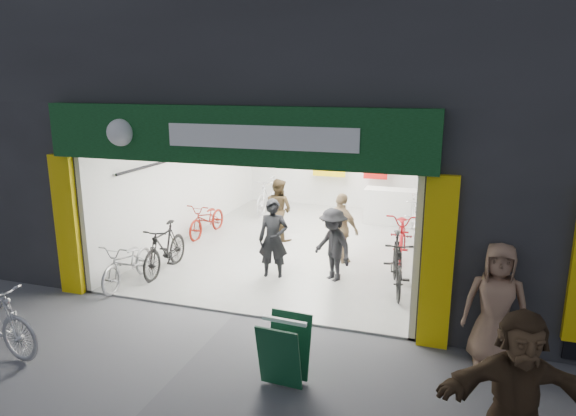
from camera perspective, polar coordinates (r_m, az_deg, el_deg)
The scene contains 16 objects.
ground at distance 8.96m, azimuth -6.02°, elevation -11.67°, with size 60.00×60.00×0.00m, color #56565B.
building at distance 12.59m, azimuth 7.07°, elevation 15.90°, with size 17.00×10.27×8.00m.
bike_left_front at distance 10.44m, azimuth -17.34°, elevation -5.80°, with size 0.59×1.70×0.89m, color #A6A6AB.
bike_left_midfront at distance 10.82m, azimuth -13.53°, elevation -4.42°, with size 0.49×1.74×1.05m, color black.
bike_left_midback at distance 13.22m, azimuth -8.96°, elevation -1.22°, with size 0.59×1.69×0.89m, color maroon.
bike_left_back at distance 15.27m, azimuth -2.16°, elevation 1.40°, with size 0.52×1.83×1.10m, color silver.
bike_right_front at distance 9.85m, azimuth 12.03°, elevation -6.05°, with size 0.51×1.81×1.09m, color black.
bike_right_mid at distance 11.87m, azimuth 12.60°, elevation -2.68°, with size 0.71×2.03×1.07m, color maroon.
bike_right_back at distance 13.53m, azimuth 13.82°, elevation -0.81°, with size 0.48×1.71×1.02m, color silver.
customer_a at distance 10.17m, azimuth -1.65°, elevation -3.51°, with size 0.59×0.39×1.63m, color black.
customer_b at distance 12.62m, azimuth -1.09°, elevation -0.21°, with size 0.76×0.59×1.56m, color #3B2E1B.
customer_c at distance 10.05m, azimuth 5.00°, elevation -4.18°, with size 0.96×0.55×1.49m, color black.
customer_d at distance 11.04m, azimuth 5.95°, elevation -2.34°, with size 0.91×0.38×1.56m, color #957956.
pedestrian_near at distance 7.69m, azimuth 22.08°, elevation -9.94°, with size 0.86×0.56×1.77m, color #88654F.
pedestrian_far at distance 5.81m, azimuth 24.08°, elevation -18.30°, with size 1.62×0.52×1.75m, color #3D2B1B.
sandwich_board at distance 6.87m, azimuth -0.41°, elevation -15.47°, with size 0.61×0.62×0.89m.
Camera 1 is at (3.36, -7.35, 3.86)m, focal length 32.00 mm.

